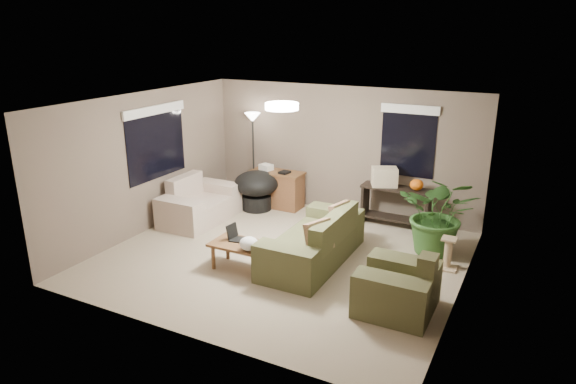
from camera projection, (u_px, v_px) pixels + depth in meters
The scene contains 20 objects.
room_shell at pixel (282, 183), 7.94m from camera, with size 5.50×5.50×5.50m.
main_sofa at pixel (315, 244), 8.08m from camera, with size 0.95×2.20×0.85m.
throw_pillows at pixel (331, 226), 7.86m from camera, with size 0.38×1.40×0.47m.
loveseat at pixel (198, 205), 9.82m from camera, with size 0.90×1.60×0.85m.
armchair at pixel (398, 289), 6.70m from camera, with size 0.95×1.00×0.85m.
coffee_table at pixel (243, 248), 7.80m from camera, with size 1.00×0.55×0.42m.
laptop at pixel (237, 236), 7.92m from camera, with size 0.39×0.29×0.24m.
plastic_bag at pixel (249, 244), 7.54m from camera, with size 0.29×0.26×0.21m, color white.
desk at pixel (277, 189), 10.54m from camera, with size 1.10×0.50×0.75m.
desk_papers at pixel (270, 168), 10.47m from camera, with size 0.70×0.30×0.12m.
console_table at pixel (396, 204), 9.50m from camera, with size 1.30×0.40×0.75m.
pumpkin at pixel (417, 185), 9.22m from camera, with size 0.24×0.24×0.20m, color orange.
cardboard_box at pixel (384, 177), 9.45m from camera, with size 0.45×0.34×0.34m, color beige.
papasan_chair at pixel (256, 187), 10.36m from camera, with size 0.96×0.96×0.80m.
floor_lamp at pixel (253, 128), 10.37m from camera, with size 0.32×0.32×1.91m.
ceiling_fixture at pixel (282, 106), 7.57m from camera, with size 0.50×0.50×0.10m, color white.
houseplant at pixel (439, 223), 8.31m from camera, with size 1.23×1.37×1.07m, color #2D5923.
cat_scratching_post at pixel (448, 255), 7.88m from camera, with size 0.32×0.32×0.50m.
window_left at pixel (156, 130), 9.21m from camera, with size 0.05×1.56×1.33m.
window_back at pixel (409, 129), 9.30m from camera, with size 1.06×0.05×1.33m.
Camera 1 is at (3.55, -6.71, 3.57)m, focal length 32.00 mm.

